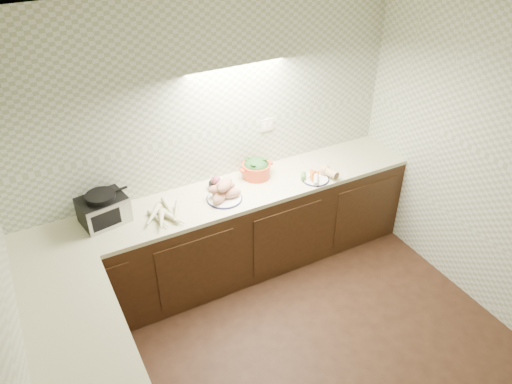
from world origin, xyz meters
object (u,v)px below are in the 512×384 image
sweet_potato_plate (224,192)px  dutch_oven (256,168)px  veg_plate (319,174)px  toaster_oven (103,209)px  onion_bowl (218,184)px  parsnip_pile (164,210)px

sweet_potato_plate → dutch_oven: (0.42, 0.19, 0.01)m
dutch_oven → veg_plate: size_ratio=1.04×
toaster_oven → sweet_potato_plate: size_ratio=1.30×
toaster_oven → onion_bowl: size_ratio=2.44×
sweet_potato_plate → parsnip_pile: bearing=175.7°
parsnip_pile → veg_plate: (1.46, -0.15, 0.00)m
toaster_oven → veg_plate: (1.91, -0.27, -0.08)m
toaster_oven → dutch_oven: bearing=-8.6°
toaster_oven → sweet_potato_plate: 1.00m
dutch_oven → veg_plate: dutch_oven is taller
toaster_oven → onion_bowl: (1.01, 0.01, -0.07)m
sweet_potato_plate → toaster_oven: bearing=170.5°
veg_plate → onion_bowl: bearing=162.9°
sweet_potato_plate → dutch_oven: sweet_potato_plate is taller
parsnip_pile → dutch_oven: bearing=9.1°
toaster_oven → parsnip_pile: bearing=-25.1°
parsnip_pile → dutch_oven: dutch_oven is taller
onion_bowl → veg_plate: size_ratio=0.53×
toaster_oven → veg_plate: bearing=-17.8°
parsnip_pile → onion_bowl: bearing=13.5°
parsnip_pile → sweet_potato_plate: bearing=-4.3°
onion_bowl → dutch_oven: dutch_oven is taller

